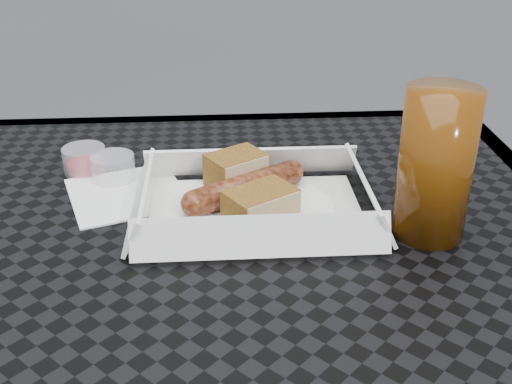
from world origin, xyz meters
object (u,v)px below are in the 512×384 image
patio_table (196,338)px  bratwurst (245,187)px  food_tray (255,211)px  drink_glass (435,165)px

patio_table → bratwurst: bearing=67.1°
bratwurst → patio_table: bearing=-112.9°
patio_table → food_tray: size_ratio=3.64×
food_tray → bratwurst: 0.03m
patio_table → food_tray: 0.14m
food_tray → drink_glass: 0.19m
patio_table → food_tray: food_tray is taller
drink_glass → patio_table: bearing=-166.9°
food_tray → bratwurst: bearing=111.5°
drink_glass → food_tray: bearing=163.4°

